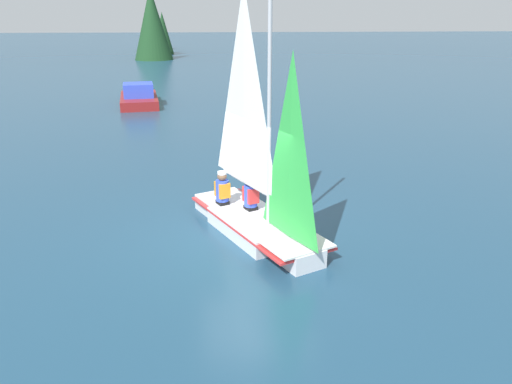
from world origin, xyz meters
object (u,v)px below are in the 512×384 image
sailor_helm (251,199)px  sailor_crew (222,193)px  sailboat_main (256,198)px  motorboat_distant (139,97)px

sailor_helm → sailor_crew: 0.75m
sailor_helm → sailor_crew: size_ratio=1.00×
sailboat_main → sailor_crew: (-0.93, -0.70, -0.21)m
sailboat_main → motorboat_distant: sailboat_main is taller
sailor_helm → sailor_crew: bearing=-147.4°
sailboat_main → sailor_helm: bearing=163.1°
sailor_helm → sailor_crew: (-0.41, -0.63, 0.00)m
sailor_helm → motorboat_distant: (-16.61, -4.53, -0.23)m
sailor_helm → motorboat_distant: 17.22m
sailor_crew → motorboat_distant: 16.67m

